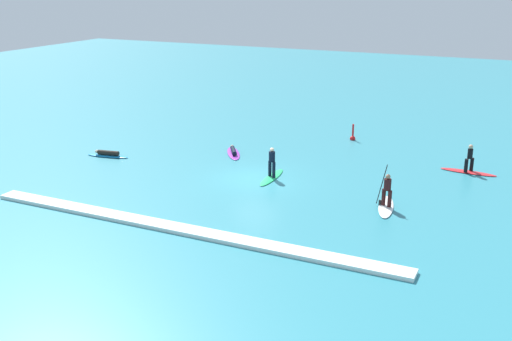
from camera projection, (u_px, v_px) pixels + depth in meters
The scene contains 8 objects.
ground_plane at pixel (256, 179), 34.51m from camera, with size 120.00×120.00×0.00m, color teal.
surfer_on_white_board at pixel (386, 200), 30.14m from camera, with size 1.32×3.22×2.19m.
surfer_on_green_board at pixel (272, 170), 34.51m from camera, with size 0.80×3.28×1.79m.
surfer_on_purple_board at pixel (233, 152), 39.32m from camera, with size 2.30×2.97×0.37m.
surfer_on_red_board at pixel (469, 166), 35.48m from camera, with size 3.22×0.90×1.70m.
surfer_on_blue_board at pixel (108, 154), 38.67m from camera, with size 2.88×1.04×0.41m.
marker_buoy at pixel (353, 137), 42.58m from camera, with size 0.38×0.38×1.22m.
wave_crest at pixel (180, 229), 27.51m from camera, with size 21.17×0.90×0.18m, color white.
Camera 1 is at (13.97, -29.57, 11.03)m, focal length 42.76 mm.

